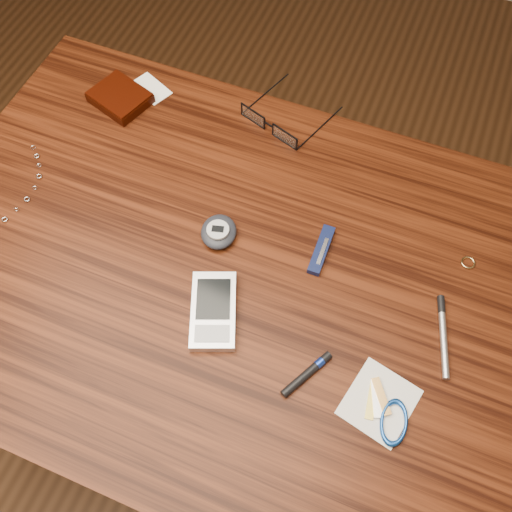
# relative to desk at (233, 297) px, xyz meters

# --- Properties ---
(ground) EXTENTS (3.80, 3.80, 0.00)m
(ground) POSITION_rel_desk_xyz_m (0.00, 0.00, -0.65)
(ground) COLOR #472814
(ground) RESTS_ON ground
(desk) EXTENTS (1.00, 0.70, 0.75)m
(desk) POSITION_rel_desk_xyz_m (0.00, 0.00, 0.00)
(desk) COLOR #3B1709
(desk) RESTS_ON ground
(wallet_and_card) EXTENTS (0.13, 0.14, 0.02)m
(wallet_and_card) POSITION_rel_desk_xyz_m (-0.31, 0.24, 0.11)
(wallet_and_card) COLOR black
(wallet_and_card) RESTS_ON desk
(eyeglasses) EXTENTS (0.16, 0.16, 0.03)m
(eyeglasses) POSITION_rel_desk_xyz_m (-0.04, 0.28, 0.11)
(eyeglasses) COLOR black
(eyeglasses) RESTS_ON desk
(gold_ring) EXTENTS (0.03, 0.03, 0.00)m
(gold_ring) POSITION_rel_desk_xyz_m (0.33, 0.14, 0.10)
(gold_ring) COLOR tan
(gold_ring) RESTS_ON desk
(pda_phone) EXTENTS (0.10, 0.13, 0.02)m
(pda_phone) POSITION_rel_desk_xyz_m (0.01, -0.08, 0.11)
(pda_phone) COLOR silver
(pda_phone) RESTS_ON desk
(pedometer) EXTENTS (0.07, 0.08, 0.03)m
(pedometer) POSITION_rel_desk_xyz_m (-0.04, 0.05, 0.11)
(pedometer) COLOR black
(pedometer) RESTS_ON desk
(notepad_keys) EXTENTS (0.10, 0.11, 0.01)m
(notepad_keys) POSITION_rel_desk_xyz_m (0.28, -0.12, 0.11)
(notepad_keys) COLOR silver
(notepad_keys) RESTS_ON desk
(pocket_knife) EXTENTS (0.02, 0.09, 0.01)m
(pocket_knife) POSITION_rel_desk_xyz_m (0.12, 0.08, 0.11)
(pocket_knife) COLOR #0C0F36
(pocket_knife) RESTS_ON desk
(silver_pen) EXTENTS (0.04, 0.12, 0.01)m
(silver_pen) POSITION_rel_desk_xyz_m (0.32, 0.02, 0.11)
(silver_pen) COLOR #B3B3B7
(silver_pen) RESTS_ON desk
(black_blue_pen) EXTENTS (0.05, 0.08, 0.01)m
(black_blue_pen) POSITION_rel_desk_xyz_m (0.16, -0.11, 0.11)
(black_blue_pen) COLOR black
(black_blue_pen) RESTS_ON desk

